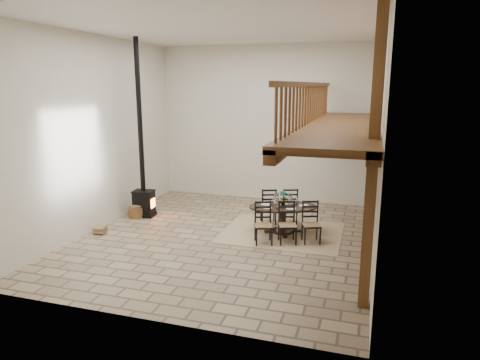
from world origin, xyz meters
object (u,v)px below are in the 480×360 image
(log_basket, at_px, (136,211))
(dining_table, at_px, (283,219))
(wood_stove, at_px, (143,178))
(log_stack, at_px, (100,230))

(log_basket, bearing_deg, dining_table, -2.47)
(dining_table, xyz_separation_m, wood_stove, (-4.17, 0.34, 0.75))
(dining_table, height_order, log_stack, dining_table)
(log_basket, height_order, log_stack, log_basket)
(dining_table, relative_size, log_stack, 6.45)
(wood_stove, distance_m, log_stack, 2.00)
(wood_stove, bearing_deg, dining_table, -9.69)
(wood_stove, height_order, log_stack, wood_stove)
(dining_table, relative_size, log_basket, 4.88)
(wood_stove, height_order, log_basket, wood_stove)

